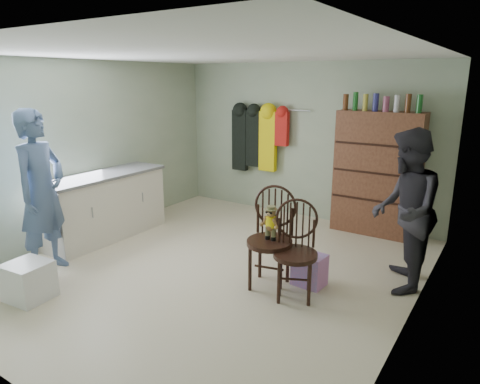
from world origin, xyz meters
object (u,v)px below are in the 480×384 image
Objects in this scene: counter at (105,206)px; dresser at (377,173)px; chair_front at (271,231)px; chair_far at (296,246)px.

dresser reaches higher than counter.
counter is at bearing 167.79° from chair_front.
counter is 1.80× the size of chair_far.
chair_far is at bearing -24.91° from chair_front.
chair_far is 2.39m from dresser.
dresser is at bearing 62.26° from chair_far.
chair_front is 2.35m from dresser.
chair_front reaches higher than counter.
chair_far is 0.50× the size of dresser.
dresser is at bearing 35.69° from counter.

